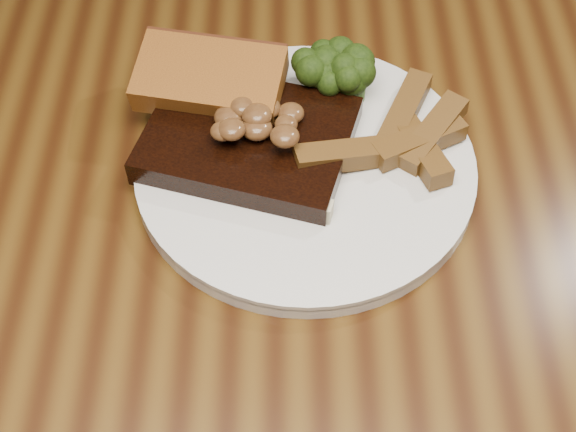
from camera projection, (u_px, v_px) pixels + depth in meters
name	position (u px, v px, depth m)	size (l,w,h in m)	color
dining_table	(296.00, 299.00, 0.69)	(1.60, 0.90, 0.75)	#492E0E
chair_far	(141.00, 35.00, 1.21)	(0.42, 0.42, 0.83)	black
plate	(305.00, 168.00, 0.65)	(0.27, 0.27, 0.01)	silver
steak	(249.00, 140.00, 0.64)	(0.16, 0.12, 0.02)	black
steak_bone	(247.00, 196.00, 0.61)	(0.13, 0.01, 0.02)	#C1B995
mushroom_pile	(257.00, 123.00, 0.62)	(0.07, 0.07, 0.03)	brown
garlic_bread	(212.00, 97.00, 0.67)	(0.12, 0.07, 0.03)	#94571B
potato_wedges	(391.00, 139.00, 0.64)	(0.10, 0.10, 0.02)	brown
broccoli_cluster	(349.00, 76.00, 0.68)	(0.08, 0.08, 0.04)	#263E0E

